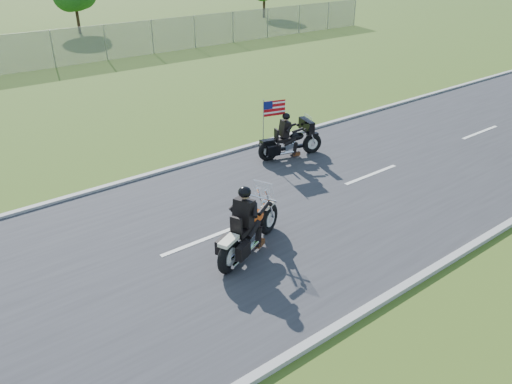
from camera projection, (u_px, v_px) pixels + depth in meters
ground at (268, 216)px, 12.92m from camera, size 420.00×420.00×0.00m
road at (268, 215)px, 12.91m from camera, size 120.00×8.00×0.04m
curb_north at (188, 164)px, 15.75m from camera, size 120.00×0.18×0.12m
curb_south at (394, 294)px, 10.04m from camera, size 120.00×0.18×0.12m
motorcycle_lead at (249, 231)px, 11.20m from camera, size 2.46×1.32×1.75m
motorcycle_follow at (290, 142)px, 16.12m from camera, size 2.25×1.00×1.91m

